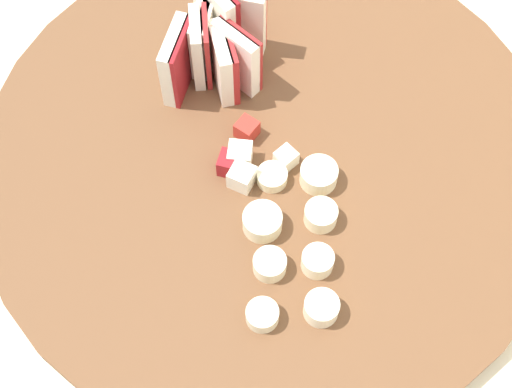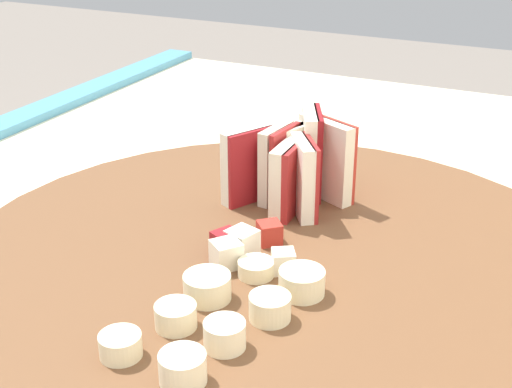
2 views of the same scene
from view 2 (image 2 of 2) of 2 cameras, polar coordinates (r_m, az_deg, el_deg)
cutting_board at (r=0.47m, az=1.67°, el=-6.10°), size 0.44×0.44×0.02m
apple_wedge_fan at (r=0.54m, az=3.03°, el=2.37°), size 0.08×0.09×0.07m
apple_dice_pile at (r=0.46m, az=-0.93°, el=-4.19°), size 0.06×0.06×0.02m
banana_slice_rows at (r=0.40m, az=-2.51°, el=-9.22°), size 0.13×0.09×0.02m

